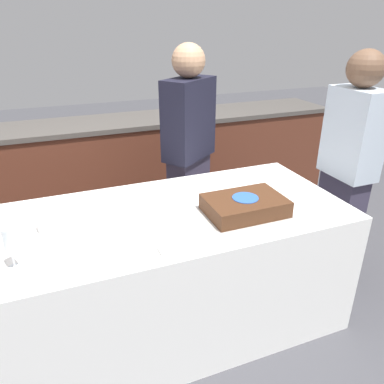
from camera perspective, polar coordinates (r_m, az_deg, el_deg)
ground_plane at (r=2.46m, az=-5.55°, el=-19.61°), size 14.00×14.00×0.00m
back_counter at (r=3.49m, az=-12.99°, el=3.09°), size 4.40×0.58×0.92m
dining_table at (r=2.21m, az=-5.96°, el=-12.46°), size 2.17×0.90×0.77m
cake at (r=2.01m, az=8.05°, el=-2.10°), size 0.45×0.33×0.10m
plate_stack at (r=1.98m, az=-19.59°, el=-4.31°), size 0.21×0.21×0.07m
wine_glass at (r=1.70m, az=-26.10°, el=-6.97°), size 0.06×0.06×0.19m
side_plate_near_cake at (r=2.23m, az=3.39°, el=-0.35°), size 0.17×0.17×0.00m
utensil_pile at (r=1.72m, az=-2.80°, el=-8.25°), size 0.15×0.09×0.02m
person_cutting_cake at (r=2.70m, az=-0.48°, el=5.57°), size 0.44×0.39×1.59m
person_seated_right at (r=2.59m, az=22.49°, el=2.81°), size 0.22×0.34×1.57m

